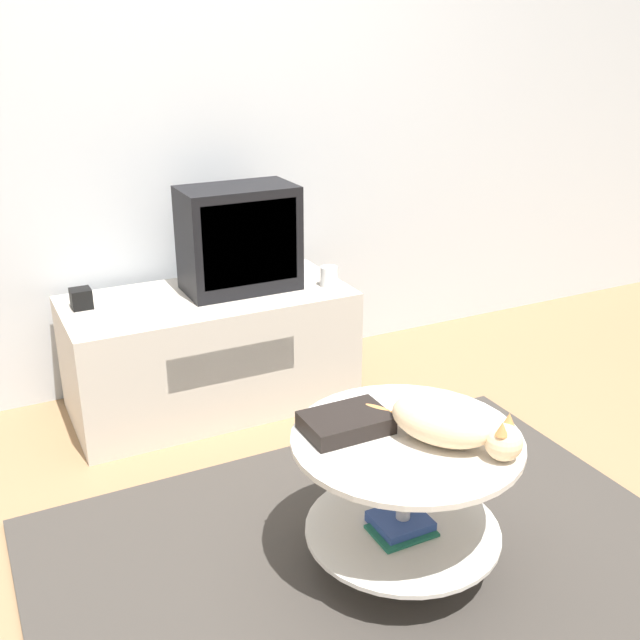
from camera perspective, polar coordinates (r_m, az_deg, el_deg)
name	(u,v)px	position (r m, az deg, el deg)	size (l,w,h in m)	color
ground_plane	(379,573)	(2.49, 4.48, -18.64)	(12.00, 12.00, 0.00)	#93704C
wall_back	(189,99)	(3.47, -9.98, 16.23)	(8.00, 0.05, 2.60)	silver
rug	(379,570)	(2.48, 4.49, -18.46)	(2.06, 1.57, 0.02)	#3D3833
tv_stand	(210,350)	(3.35, -8.35, -2.30)	(1.22, 0.58, 0.52)	beige
tv	(239,239)	(3.25, -6.19, 6.18)	(0.49, 0.28, 0.45)	black
speaker	(81,298)	(3.21, -17.74, 1.57)	(0.08, 0.08, 0.08)	black
mug	(329,276)	(3.32, 0.69, 3.35)	(0.08, 0.08, 0.09)	white
coffee_table	(404,485)	(2.32, 6.44, -12.37)	(0.68, 0.68, 0.46)	#B2B2B7
dvd_box	(346,423)	(2.23, 1.98, -7.81)	(0.25, 0.17, 0.05)	black
cat	(448,422)	(2.18, 9.72, -7.68)	(0.33, 0.47, 0.14)	beige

